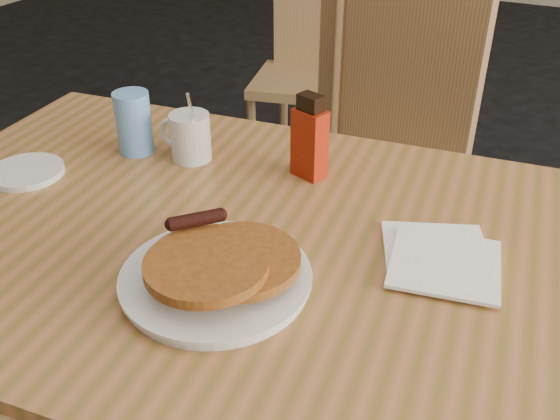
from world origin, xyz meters
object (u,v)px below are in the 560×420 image
(main_table, at_px, (233,251))
(blue_tumbler, at_px, (134,123))
(chair_main_far, at_px, (379,129))
(coffee_mug, at_px, (189,136))
(syrup_bottle, at_px, (310,139))
(pancake_plate, at_px, (216,271))
(chair_wall_extra, at_px, (310,55))

(main_table, xyz_separation_m, blue_tumbler, (-0.31, 0.16, 0.10))
(chair_main_far, distance_m, blue_tumbler, 0.69)
(blue_tumbler, bearing_deg, main_table, -27.62)
(coffee_mug, relative_size, syrup_bottle, 0.91)
(chair_main_far, height_order, syrup_bottle, chair_main_far)
(chair_main_far, relative_size, pancake_plate, 3.81)
(coffee_mug, bearing_deg, pancake_plate, -34.14)
(chair_main_far, xyz_separation_m, blue_tumbler, (-0.32, -0.58, 0.19))
(pancake_plate, xyz_separation_m, blue_tumbler, (-0.36, 0.29, 0.04))
(chair_wall_extra, bearing_deg, main_table, -83.78)
(main_table, bearing_deg, blue_tumbler, 152.38)
(chair_main_far, height_order, blue_tumbler, chair_main_far)
(main_table, distance_m, coffee_mug, 0.28)
(pancake_plate, distance_m, blue_tumbler, 0.46)
(chair_main_far, xyz_separation_m, coffee_mug, (-0.21, -0.56, 0.18))
(chair_main_far, bearing_deg, coffee_mug, -97.79)
(pancake_plate, height_order, coffee_mug, coffee_mug)
(main_table, distance_m, pancake_plate, 0.15)
(syrup_bottle, height_order, blue_tumbler, syrup_bottle)
(chair_main_far, relative_size, coffee_mug, 7.20)
(main_table, relative_size, chair_wall_extra, 1.62)
(pancake_plate, relative_size, coffee_mug, 1.89)
(main_table, bearing_deg, syrup_bottle, 80.88)
(chair_main_far, height_order, pancake_plate, chair_main_far)
(main_table, distance_m, chair_main_far, 0.75)
(chair_wall_extra, bearing_deg, coffee_mug, -88.77)
(chair_wall_extra, relative_size, pancake_plate, 3.05)
(syrup_bottle, relative_size, blue_tumbler, 1.30)
(chair_wall_extra, height_order, coffee_mug, coffee_mug)
(chair_main_far, relative_size, blue_tumbler, 8.51)
(chair_main_far, xyz_separation_m, chair_wall_extra, (-0.56, 0.84, -0.13))
(main_table, height_order, syrup_bottle, syrup_bottle)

